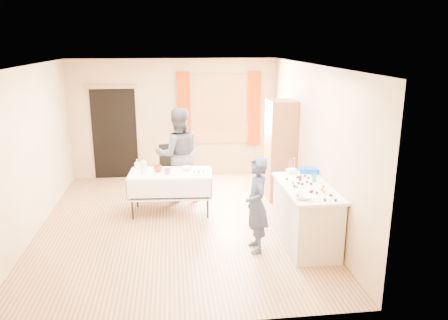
{
  "coord_description": "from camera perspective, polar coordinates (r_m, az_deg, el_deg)",
  "views": [
    {
      "loc": [
        -0.05,
        -6.84,
        2.97
      ],
      "look_at": [
        0.78,
        0.0,
        1.08
      ],
      "focal_mm": 35.0,
      "sensor_mm": 36.0,
      "label": 1
    }
  ],
  "objects": [
    {
      "name": "chair",
      "position": [
        8.65,
        -6.73,
        -2.7
      ],
      "size": [
        0.51,
        0.51,
        1.02
      ],
      "rotation": [
        0.0,
        0.0,
        0.24
      ],
      "color": "black",
      "rests_on": "floor"
    },
    {
      "name": "curtain_right",
      "position": [
        9.79,
        3.96,
        6.7
      ],
      "size": [
        0.28,
        0.06,
        1.65
      ],
      "primitive_type": "cube",
      "color": "#9B2B00",
      "rests_on": "wall_back"
    },
    {
      "name": "wall_right",
      "position": [
        7.41,
        11.44,
        2.02
      ],
      "size": [
        0.02,
        5.5,
        2.6
      ],
      "primitive_type": "cube",
      "color": "tan",
      "rests_on": "floor"
    },
    {
      "name": "mixing_bowl",
      "position": [
        5.99,
        10.26,
        -4.75
      ],
      "size": [
        0.37,
        0.37,
        0.05
      ],
      "primitive_type": "imported",
      "rotation": [
        0.0,
        0.0,
        -0.35
      ],
      "color": "white",
      "rests_on": "counter"
    },
    {
      "name": "counter",
      "position": [
        6.67,
        10.61,
        -7.1
      ],
      "size": [
        0.71,
        1.5,
        0.91
      ],
      "color": "#BEB19D",
      "rests_on": "floor"
    },
    {
      "name": "blue_basket",
      "position": [
        7.16,
        11.05,
        -1.33
      ],
      "size": [
        0.34,
        0.28,
        0.08
      ],
      "primitive_type": "cube",
      "rotation": [
        0.0,
        0.0,
        -0.29
      ],
      "color": "#0644C3",
      "rests_on": "counter"
    },
    {
      "name": "small_bowl",
      "position": [
        7.77,
        -4.86,
        -1.07
      ],
      "size": [
        0.27,
        0.27,
        0.06
      ],
      "primitive_type": "imported",
      "rotation": [
        0.0,
        0.0,
        -0.24
      ],
      "color": "white",
      "rests_on": "party_table"
    },
    {
      "name": "pitcher",
      "position": [
        7.59,
        -10.46,
        -1.03
      ],
      "size": [
        0.13,
        0.13,
        0.22
      ],
      "primitive_type": "cylinder",
      "rotation": [
        0.0,
        0.0,
        0.19
      ],
      "color": "silver",
      "rests_on": "party_table"
    },
    {
      "name": "soda_can",
      "position": [
        6.71,
        11.73,
        -2.3
      ],
      "size": [
        0.07,
        0.07,
        0.12
      ],
      "primitive_type": "cylinder",
      "rotation": [
        0.0,
        0.0,
        -0.04
      ],
      "color": "#169B53",
      "rests_on": "counter"
    },
    {
      "name": "woman",
      "position": [
        8.29,
        -5.99,
        0.73
      ],
      "size": [
        1.01,
        0.86,
        1.78
      ],
      "primitive_type": "imported",
      "rotation": [
        0.0,
        0.0,
        3.25
      ],
      "color": "black",
      "rests_on": "floor"
    },
    {
      "name": "wall_front",
      "position": [
        4.41,
        -5.8,
        -7.0
      ],
      "size": [
        4.5,
        0.02,
        2.6
      ],
      "primitive_type": "cube",
      "color": "tan",
      "rests_on": "floor"
    },
    {
      "name": "pastry_tray",
      "position": [
        7.53,
        -3.28,
        -1.74
      ],
      "size": [
        0.29,
        0.21,
        0.02
      ],
      "primitive_type": "cube",
      "rotation": [
        0.0,
        0.0,
        -0.04
      ],
      "color": "white",
      "rests_on": "party_table"
    },
    {
      "name": "door_lintel",
      "position": [
        9.67,
        -14.51,
        9.25
      ],
      "size": [
        1.05,
        0.06,
        0.08
      ],
      "primitive_type": "cube",
      "color": "olive",
      "rests_on": "wall_back"
    },
    {
      "name": "ceiling",
      "position": [
        6.85,
        -6.65,
        12.24
      ],
      "size": [
        4.5,
        5.5,
        0.02
      ],
      "primitive_type": "cube",
      "color": "white",
      "rests_on": "floor"
    },
    {
      "name": "curtain_left",
      "position": [
        9.63,
        -5.26,
        6.52
      ],
      "size": [
        0.28,
        0.06,
        1.65
      ],
      "primitive_type": "cube",
      "color": "#9B2B00",
      "rests_on": "wall_back"
    },
    {
      "name": "cabinet",
      "position": [
        8.38,
        7.38,
        1.3
      ],
      "size": [
        0.5,
        0.6,
        1.9
      ],
      "primitive_type": "cube",
      "color": "brown",
      "rests_on": "floor"
    },
    {
      "name": "bottle",
      "position": [
        7.9,
        -11.28,
        -0.57
      ],
      "size": [
        0.09,
        0.09,
        0.19
      ],
      "primitive_type": "imported",
      "rotation": [
        0.0,
        0.0,
        0.04
      ],
      "color": "white",
      "rests_on": "party_table"
    },
    {
      "name": "floor",
      "position": [
        7.46,
        -6.02,
        -8.27
      ],
      "size": [
        4.5,
        5.5,
        0.02
      ],
      "primitive_type": "cube",
      "color": "#9E7047",
      "rests_on": "ground"
    },
    {
      "name": "window_pane",
      "position": [
        9.71,
        -0.64,
        6.66
      ],
      "size": [
        1.2,
        0.02,
        1.4
      ],
      "primitive_type": "cube",
      "color": "white",
      "rests_on": "wall_back"
    },
    {
      "name": "girl",
      "position": [
        6.28,
        4.27,
        -5.86
      ],
      "size": [
        0.55,
        0.39,
        1.4
      ],
      "primitive_type": "imported",
      "rotation": [
        0.0,
        0.0,
        -1.52
      ],
      "color": "#232B49",
      "rests_on": "floor"
    },
    {
      "name": "cup_red",
      "position": [
        7.71,
        -8.64,
        -1.11
      ],
      "size": [
        0.18,
        0.18,
        0.12
      ],
      "primitive_type": "imported",
      "rotation": [
        0.0,
        0.0,
        -0.12
      ],
      "color": "red",
      "rests_on": "party_table"
    },
    {
      "name": "doorway",
      "position": [
        9.85,
        -14.09,
        3.36
      ],
      "size": [
        0.95,
        0.04,
        2.0
      ],
      "primitive_type": "cube",
      "color": "black",
      "rests_on": "floor"
    },
    {
      "name": "wall_left",
      "position": [
        7.38,
        -24.14,
        0.91
      ],
      "size": [
        0.02,
        5.5,
        2.6
      ],
      "primitive_type": "cube",
      "color": "tan",
      "rests_on": "floor"
    },
    {
      "name": "window_frame",
      "position": [
        9.73,
        -0.65,
        6.67
      ],
      "size": [
        1.32,
        0.06,
        1.52
      ],
      "primitive_type": "cube",
      "color": "olive",
      "rests_on": "wall_back"
    },
    {
      "name": "cake_balls",
      "position": [
        6.43,
        10.97,
        -3.42
      ],
      "size": [
        0.54,
        1.12,
        0.04
      ],
      "color": "#3F2314",
      "rests_on": "counter"
    },
    {
      "name": "party_table",
      "position": [
        7.77,
        -6.95,
        -3.71
      ],
      "size": [
        1.49,
        0.84,
        0.75
      ],
      "rotation": [
        0.0,
        0.0,
        -0.07
      ],
      "color": "black",
      "rests_on": "floor"
    },
    {
      "name": "wall_back",
      "position": [
        9.74,
        -6.55,
        5.4
      ],
      "size": [
        4.5,
        0.02,
        2.6
      ],
      "primitive_type": "cube",
      "color": "tan",
      "rests_on": "floor"
    },
    {
      "name": "cup_rainbow",
      "position": [
        7.52,
        -7.39,
        -1.52
      ],
      "size": [
        0.17,
        0.17,
        0.11
      ],
      "primitive_type": "imported",
      "rotation": [
        0.0,
        0.0,
        0.24
      ],
      "color": "red",
      "rests_on": "party_table"
    },
    {
      "name": "foam_block",
      "position": [
        7.06,
        8.79,
        -1.47
      ],
      "size": [
        0.17,
        0.14,
        0.08
      ],
      "primitive_type": "cube",
      "rotation": [
        0.0,
        0.0,
        0.28
      ],
      "color": "white",
      "rests_on": "counter"
    }
  ]
}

